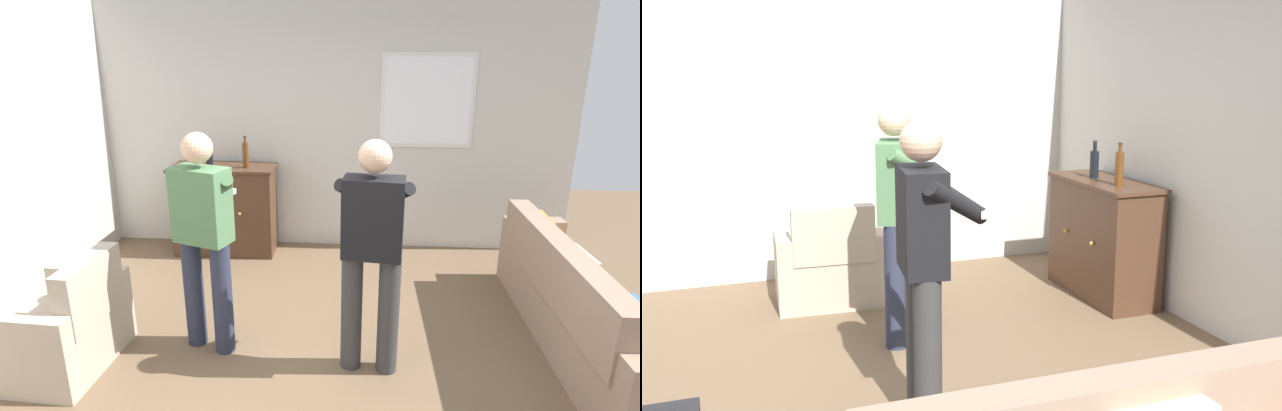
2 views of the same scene
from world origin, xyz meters
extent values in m
plane|color=brown|center=(0.00, 0.00, 0.00)|extent=(10.40, 10.40, 0.00)
cube|color=beige|center=(0.00, 2.66, 1.40)|extent=(5.20, 0.12, 2.80)
cube|color=beige|center=(-2.66, 0.00, 1.40)|extent=(0.12, 5.20, 2.80)
cube|color=#B2A38E|center=(-1.85, 0.13, 0.20)|extent=(0.67, 0.67, 0.40)
cube|color=#B2A38E|center=(-1.59, 0.11, 0.62)|extent=(0.17, 0.65, 0.45)
cube|color=#B2A38E|center=(-1.87, -0.25, 0.30)|extent=(0.65, 0.15, 0.60)
cube|color=#B2A38E|center=(-1.83, 0.50, 0.30)|extent=(0.65, 0.15, 0.60)
cube|color=#472D1E|center=(-1.21, 2.30, 0.48)|extent=(1.10, 0.44, 0.96)
cube|color=#472D1E|center=(-1.21, 2.30, 0.98)|extent=(1.14, 0.48, 0.03)
sphere|color=#B79338|center=(-1.43, 2.06, 0.53)|extent=(0.04, 0.04, 0.04)
sphere|color=#B79338|center=(-0.99, 2.06, 0.53)|extent=(0.04, 0.04, 0.04)
cylinder|color=#593314|center=(-0.94, 2.26, 1.13)|extent=(0.07, 0.07, 0.27)
cylinder|color=#593314|center=(-0.94, 2.26, 1.29)|extent=(0.03, 0.03, 0.06)
cylinder|color=#262626|center=(-0.94, 2.26, 1.33)|extent=(0.03, 0.03, 0.02)
cylinder|color=black|center=(-1.34, 2.27, 1.11)|extent=(0.08, 0.08, 0.23)
cylinder|color=black|center=(-1.34, 2.27, 1.26)|extent=(0.03, 0.03, 0.07)
cylinder|color=#262626|center=(-1.34, 2.27, 1.30)|extent=(0.04, 0.04, 0.02)
cylinder|color=#282D42|center=(-0.97, 0.47, 0.44)|extent=(0.15, 0.15, 0.88)
cylinder|color=#282D42|center=(-0.73, 0.38, 0.44)|extent=(0.15, 0.15, 0.88)
cube|color=#4C754C|center=(-0.85, 0.42, 1.16)|extent=(0.45, 0.34, 0.55)
sphere|color=#D8AD8C|center=(-0.85, 0.42, 1.57)|extent=(0.22, 0.22, 0.22)
cylinder|color=#4C754C|center=(-0.91, 0.61, 1.27)|extent=(0.41, 0.32, 0.29)
cylinder|color=#4C754C|center=(-0.69, 0.54, 1.27)|extent=(0.21, 0.44, 0.29)
cube|color=white|center=(-0.75, 0.72, 1.18)|extent=(0.15, 0.09, 0.04)
cylinder|color=#383838|center=(0.23, 0.26, 0.44)|extent=(0.15, 0.15, 0.88)
cylinder|color=#383838|center=(0.49, 0.23, 0.44)|extent=(0.15, 0.15, 0.88)
cube|color=black|center=(0.36, 0.24, 1.16)|extent=(0.42, 0.27, 0.55)
sphere|color=#D8AD8C|center=(0.36, 0.24, 1.57)|extent=(0.22, 0.22, 0.22)
cylinder|color=black|center=(0.27, 0.42, 1.27)|extent=(0.36, 0.38, 0.29)
cylinder|color=black|center=(0.50, 0.39, 1.27)|extent=(0.29, 0.43, 0.29)
cube|color=white|center=(0.40, 0.56, 1.18)|extent=(0.15, 0.06, 0.04)
camera|label=1|loc=(0.25, -2.88, 2.24)|focal=28.00mm
camera|label=2|loc=(3.82, -0.80, 1.98)|focal=40.00mm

